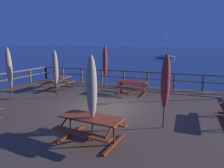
{
  "coord_description": "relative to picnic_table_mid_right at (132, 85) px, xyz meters",
  "views": [
    {
      "loc": [
        3.66,
        -8.39,
        3.81
      ],
      "look_at": [
        0.0,
        0.85,
        1.82
      ],
      "focal_mm": 31.53,
      "sensor_mm": 36.0,
      "label": 1
    }
  ],
  "objects": [
    {
      "name": "picnic_table_mid_right",
      "position": [
        0.0,
        0.0,
        0.0
      ],
      "size": [
        1.87,
        1.45,
        0.78
      ],
      "color": "maroon",
      "rests_on": "wooden_deck"
    },
    {
      "name": "wooden_deck",
      "position": [
        -0.43,
        -3.16,
        -0.97
      ],
      "size": [
        16.66,
        11.35,
        0.82
      ],
      "primitive_type": "cube",
      "color": "brown",
      "rests_on": "ground"
    },
    {
      "name": "sailboat_distant",
      "position": [
        -3.75,
        46.21,
        -0.87
      ],
      "size": [
        6.08,
        2.01,
        7.72
      ],
      "color": "silver",
      "rests_on": "ground"
    },
    {
      "name": "railing_waterside_far",
      "position": [
        -0.43,
        2.37,
        0.19
      ],
      "size": [
        16.46,
        0.1,
        1.09
      ],
      "color": "brown",
      "rests_on": "wooden_deck"
    },
    {
      "name": "picnic_table_front_left",
      "position": [
        0.46,
        -6.35,
        0.0
      ],
      "size": [
        2.08,
        1.56,
        0.78
      ],
      "color": "#993819",
      "rests_on": "wooden_deck"
    },
    {
      "name": "patio_umbrella_tall_back_right",
      "position": [
        -3.73,
        -2.57,
        1.17
      ],
      "size": [
        0.32,
        0.32,
        2.72
      ],
      "color": "#4C3828",
      "rests_on": "wooden_deck"
    },
    {
      "name": "ground_plane",
      "position": [
        -0.43,
        -3.16,
        -1.38
      ],
      "size": [
        600.0,
        600.0,
        0.0
      ],
      "primitive_type": "plane",
      "color": "navy"
    },
    {
      "name": "patio_umbrella_tall_mid_left",
      "position": [
        -2.09,
        0.58,
        1.31
      ],
      "size": [
        0.32,
        0.32,
        2.93
      ],
      "color": "#4C3828",
      "rests_on": "wooden_deck"
    },
    {
      "name": "patio_umbrella_tall_front",
      "position": [
        -6.03,
        -3.6,
        1.26
      ],
      "size": [
        0.32,
        0.32,
        2.86
      ],
      "color": "#4C3828",
      "rests_on": "wooden_deck"
    },
    {
      "name": "patio_umbrella_short_front",
      "position": [
        2.48,
        -4.57,
        1.16
      ],
      "size": [
        0.32,
        0.32,
        2.7
      ],
      "color": "#4C3828",
      "rests_on": "wooden_deck"
    },
    {
      "name": "picnic_table_front_right",
      "position": [
        -5.05,
        -0.62,
        0.01
      ],
      "size": [
        1.44,
        2.04,
        0.78
      ],
      "color": "brown",
      "rests_on": "wooden_deck"
    },
    {
      "name": "patio_umbrella_tall_back_left",
      "position": [
        0.54,
        -6.4,
        1.17
      ],
      "size": [
        0.32,
        0.32,
        2.71
      ],
      "color": "#4C3828",
      "rests_on": "wooden_deck"
    }
  ]
}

